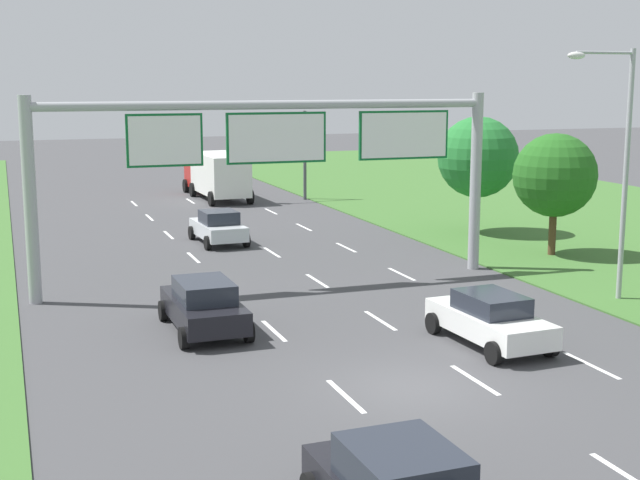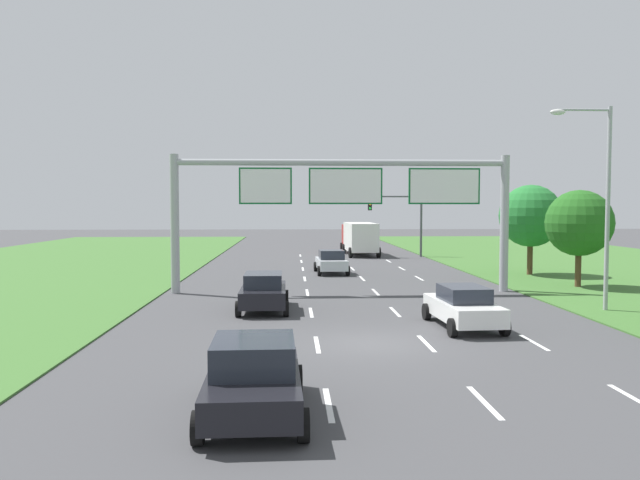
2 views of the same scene
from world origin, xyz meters
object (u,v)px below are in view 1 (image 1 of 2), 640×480
street_lamp (618,153)px  car_near_red (490,319)px  car_mid_lane (204,305)px  roadside_tree_far (478,157)px  traffic_light_mast (275,139)px  roadside_tree_mid (555,175)px  car_lead_silver (218,227)px  sign_gantry (280,151)px  box_truck (216,173)px

street_lamp → car_near_red: bearing=-154.1°
car_mid_lane → roadside_tree_far: size_ratio=0.75×
roadside_tree_far → car_near_red: bearing=-118.2°
car_mid_lane → street_lamp: 14.59m
traffic_light_mast → roadside_tree_mid: size_ratio=1.06×
car_mid_lane → street_lamp: (13.92, -0.94, 4.27)m
street_lamp → roadside_tree_far: (2.43, 13.54, -1.30)m
car_lead_silver → sign_gantry: (0.29, -8.97, 4.18)m
traffic_light_mast → box_truck: bearing=142.6°
street_lamp → box_truck: bearing=102.0°
car_lead_silver → street_lamp: (10.13, -15.24, 4.31)m
car_near_red → car_mid_lane: bearing=147.8°
traffic_light_mast → street_lamp: street_lamp is taller
car_near_red → street_lamp: bearing=22.7°
box_truck → sign_gantry: bearing=-99.4°
car_lead_silver → sign_gantry: size_ratio=0.24×
roadside_tree_far → sign_gantry: bearing=-149.3°
car_near_red → box_truck: size_ratio=0.52×
car_near_red → box_truck: bearing=86.9°
street_lamp → roadside_tree_mid: bearing=70.1°
car_mid_lane → roadside_tree_mid: 18.07m
roadside_tree_far → box_truck: bearing=117.3°
car_mid_lane → traffic_light_mast: 29.69m
street_lamp → car_lead_silver: bearing=123.6°
car_near_red → box_truck: box_truck is taller
car_near_red → car_mid_lane: car_mid_lane is taller
box_truck → car_lead_silver: bearing=-104.6°
car_near_red → street_lamp: size_ratio=0.52×
sign_gantry → traffic_light_mast: size_ratio=3.08×
car_lead_silver → car_mid_lane: car_mid_lane is taller
car_mid_lane → box_truck: 30.94m
street_lamp → roadside_tree_mid: (2.71, 7.48, -1.59)m
car_lead_silver → box_truck: size_ratio=0.49×
car_mid_lane → roadside_tree_mid: roadside_tree_mid is taller
traffic_light_mast → roadside_tree_far: size_ratio=0.97×
roadside_tree_far → car_mid_lane: bearing=-142.4°
box_truck → roadside_tree_mid: roadside_tree_mid is taller
car_lead_silver → roadside_tree_far: 13.03m
traffic_light_mast → street_lamp: bearing=-83.3°
car_near_red → roadside_tree_mid: roadside_tree_mid is taller
car_near_red → roadside_tree_mid: 14.36m
car_mid_lane → roadside_tree_far: roadside_tree_far is taller
car_mid_lane → traffic_light_mast: bearing=68.5°
street_lamp → roadside_tree_mid: size_ratio=1.61×
car_lead_silver → roadside_tree_mid: bearing=-33.7°
sign_gantry → car_near_red: bearing=-70.6°
car_near_red → street_lamp: 8.44m
box_truck → traffic_light_mast: bearing=-39.3°
car_lead_silver → roadside_tree_mid: (12.85, -7.76, 2.71)m
car_near_red → street_lamp: street_lamp is taller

